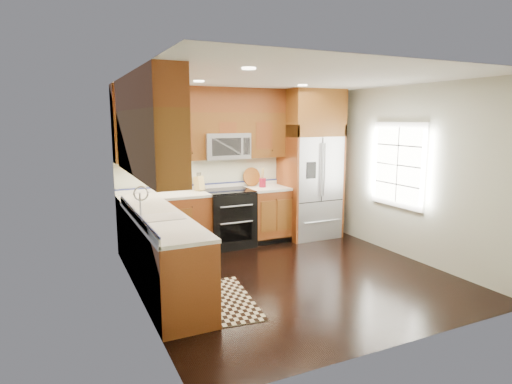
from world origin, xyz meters
name	(u,v)px	position (x,y,z in m)	size (l,w,h in m)	color
ground	(292,276)	(0.00, 0.00, 0.00)	(4.00, 4.00, 0.00)	black
wall_back	(235,166)	(0.00, 2.00, 1.30)	(4.00, 0.02, 2.60)	beige
wall_left	(137,192)	(-2.00, 0.00, 1.30)	(0.02, 4.00, 2.60)	beige
wall_right	(409,173)	(2.00, 0.00, 1.30)	(0.02, 4.00, 2.60)	beige
window	(398,165)	(1.98, 0.20, 1.40)	(0.04, 1.10, 1.30)	white
base_cabinets	(184,238)	(-1.23, 0.90, 0.45)	(2.85, 3.00, 0.90)	brown
countertop	(191,203)	(-1.09, 1.01, 0.92)	(2.86, 3.01, 0.04)	silver
upper_cabinets	(183,124)	(-1.15, 1.09, 2.02)	(2.85, 3.00, 1.15)	brown
range	(229,218)	(-0.25, 1.67, 0.47)	(0.76, 0.67, 0.95)	black
microwave	(225,146)	(-0.25, 1.80, 1.66)	(0.76, 0.40, 0.42)	#B2B2B7
refrigerator	(310,164)	(1.30, 1.63, 1.30)	(0.98, 0.75, 2.60)	#B2B2B7
sink_faucet	(158,213)	(-1.73, 0.23, 0.99)	(0.54, 0.44, 0.37)	#B2B2B7
rug	(218,301)	(-1.20, -0.34, 0.01)	(0.79, 1.32, 0.01)	black
knife_block	(199,183)	(-0.69, 1.85, 1.06)	(0.15, 0.18, 0.30)	tan
utensil_crock	(263,181)	(0.41, 1.73, 1.05)	(0.13, 0.13, 0.33)	maroon
cutting_board	(252,185)	(0.29, 1.94, 0.95)	(0.33, 0.33, 0.02)	brown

